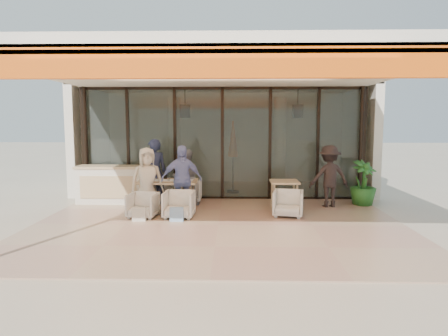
{
  "coord_description": "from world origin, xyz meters",
  "views": [
    {
      "loc": [
        0.33,
        -8.35,
        2.22
      ],
      "look_at": [
        0.1,
        0.9,
        1.15
      ],
      "focal_mm": 32.0,
      "sensor_mm": 36.0,
      "label": 1
    }
  ],
  "objects_px": {
    "chair_far_right": "(188,189)",
    "dining_table": "(167,183)",
    "chair_near_left": "(143,204)",
    "chair_near_right": "(179,203)",
    "potted_palm": "(363,183)",
    "host_counter": "(111,184)",
    "diner_grey": "(186,178)",
    "chair_far_left": "(158,191)",
    "diner_cream": "(147,181)",
    "diner_navy": "(154,172)",
    "diner_periwinkle": "(182,179)",
    "standing_woman": "(329,177)",
    "side_chair": "(288,202)",
    "side_table": "(284,185)"
  },
  "relations": [
    {
      "from": "diner_navy",
      "to": "diner_grey",
      "type": "bearing_deg",
      "value": 162.0
    },
    {
      "from": "chair_far_right",
      "to": "dining_table",
      "type": "bearing_deg",
      "value": 64.98
    },
    {
      "from": "chair_near_right",
      "to": "diner_grey",
      "type": "bearing_deg",
      "value": 92.73
    },
    {
      "from": "potted_palm",
      "to": "diner_grey",
      "type": "bearing_deg",
      "value": -178.56
    },
    {
      "from": "chair_near_left",
      "to": "standing_woman",
      "type": "bearing_deg",
      "value": 22.96
    },
    {
      "from": "host_counter",
      "to": "diner_navy",
      "type": "height_order",
      "value": "diner_navy"
    },
    {
      "from": "chair_far_right",
      "to": "chair_near_right",
      "type": "relative_size",
      "value": 1.04
    },
    {
      "from": "dining_table",
      "to": "potted_palm",
      "type": "distance_m",
      "value": 5.16
    },
    {
      "from": "chair_near_left",
      "to": "chair_near_right",
      "type": "relative_size",
      "value": 0.93
    },
    {
      "from": "dining_table",
      "to": "diner_cream",
      "type": "bearing_deg",
      "value": -132.26
    },
    {
      "from": "diner_periwinkle",
      "to": "side_table",
      "type": "height_order",
      "value": "diner_periwinkle"
    },
    {
      "from": "diner_periwinkle",
      "to": "chair_far_right",
      "type": "bearing_deg",
      "value": 77.01
    },
    {
      "from": "chair_near_left",
      "to": "side_table",
      "type": "xyz_separation_m",
      "value": [
        3.39,
        0.95,
        0.31
      ]
    },
    {
      "from": "dining_table",
      "to": "diner_navy",
      "type": "relative_size",
      "value": 0.84
    },
    {
      "from": "chair_far_left",
      "to": "potted_palm",
      "type": "relative_size",
      "value": 0.51
    },
    {
      "from": "chair_near_left",
      "to": "side_chair",
      "type": "height_order",
      "value": "side_chair"
    },
    {
      "from": "diner_navy",
      "to": "diner_periwinkle",
      "type": "distance_m",
      "value": 1.23
    },
    {
      "from": "dining_table",
      "to": "standing_woman",
      "type": "xyz_separation_m",
      "value": [
        4.17,
        0.32,
        0.13
      ]
    },
    {
      "from": "host_counter",
      "to": "potted_palm",
      "type": "xyz_separation_m",
      "value": [
        6.76,
        -0.09,
        0.07
      ]
    },
    {
      "from": "diner_grey",
      "to": "side_table",
      "type": "distance_m",
      "value": 2.59
    },
    {
      "from": "chair_near_left",
      "to": "standing_woman",
      "type": "relative_size",
      "value": 0.4
    },
    {
      "from": "chair_far_left",
      "to": "host_counter",
      "type": "bearing_deg",
      "value": 33.58
    },
    {
      "from": "chair_far_right",
      "to": "standing_woman",
      "type": "bearing_deg",
      "value": 169.84
    },
    {
      "from": "diner_grey",
      "to": "potted_palm",
      "type": "height_order",
      "value": "diner_grey"
    },
    {
      "from": "dining_table",
      "to": "standing_woman",
      "type": "height_order",
      "value": "standing_woman"
    },
    {
      "from": "diner_navy",
      "to": "standing_woman",
      "type": "xyz_separation_m",
      "value": [
        4.58,
        -0.12,
        -0.08
      ]
    },
    {
      "from": "standing_woman",
      "to": "diner_periwinkle",
      "type": "bearing_deg",
      "value": 1.56
    },
    {
      "from": "potted_palm",
      "to": "diner_navy",
      "type": "bearing_deg",
      "value": -178.78
    },
    {
      "from": "chair_far_left",
      "to": "chair_near_right",
      "type": "relative_size",
      "value": 0.88
    },
    {
      "from": "diner_cream",
      "to": "dining_table",
      "type": "bearing_deg",
      "value": 26.3
    },
    {
      "from": "dining_table",
      "to": "chair_near_right",
      "type": "distance_m",
      "value": 1.1
    },
    {
      "from": "diner_grey",
      "to": "potted_palm",
      "type": "bearing_deg",
      "value": 164.0
    },
    {
      "from": "chair_near_left",
      "to": "diner_cream",
      "type": "height_order",
      "value": "diner_cream"
    },
    {
      "from": "dining_table",
      "to": "potted_palm",
      "type": "height_order",
      "value": "potted_palm"
    },
    {
      "from": "chair_far_left",
      "to": "diner_grey",
      "type": "bearing_deg",
      "value": 169.38
    },
    {
      "from": "diner_cream",
      "to": "potted_palm",
      "type": "xyz_separation_m",
      "value": [
        5.54,
        1.02,
        -0.2
      ]
    },
    {
      "from": "chair_near_left",
      "to": "chair_near_right",
      "type": "xyz_separation_m",
      "value": [
        0.84,
        0.0,
        0.03
      ]
    },
    {
      "from": "diner_grey",
      "to": "side_table",
      "type": "xyz_separation_m",
      "value": [
        2.55,
        -0.45,
        -0.11
      ]
    },
    {
      "from": "standing_woman",
      "to": "chair_far_right",
      "type": "bearing_deg",
      "value": -19.62
    },
    {
      "from": "host_counter",
      "to": "chair_far_left",
      "type": "distance_m",
      "value": 1.28
    },
    {
      "from": "diner_navy",
      "to": "potted_palm",
      "type": "height_order",
      "value": "diner_navy"
    },
    {
      "from": "chair_far_left",
      "to": "side_table",
      "type": "relative_size",
      "value": 0.83
    },
    {
      "from": "diner_navy",
      "to": "standing_woman",
      "type": "bearing_deg",
      "value": 160.5
    },
    {
      "from": "chair_near_right",
      "to": "standing_woman",
      "type": "xyz_separation_m",
      "value": [
        3.74,
        1.28,
        0.46
      ]
    },
    {
      "from": "diner_navy",
      "to": "potted_palm",
      "type": "distance_m",
      "value": 5.55
    },
    {
      "from": "chair_near_right",
      "to": "diner_grey",
      "type": "distance_m",
      "value": 1.46
    },
    {
      "from": "chair_near_left",
      "to": "standing_woman",
      "type": "xyz_separation_m",
      "value": [
        4.58,
        1.28,
        0.49
      ]
    },
    {
      "from": "host_counter",
      "to": "standing_woman",
      "type": "bearing_deg",
      "value": -3.24
    },
    {
      "from": "chair_near_left",
      "to": "chair_near_right",
      "type": "height_order",
      "value": "chair_near_right"
    },
    {
      "from": "host_counter",
      "to": "diner_grey",
      "type": "height_order",
      "value": "diner_grey"
    }
  ]
}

